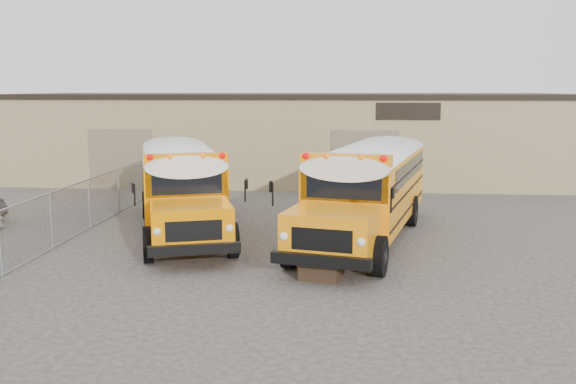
{
  "coord_description": "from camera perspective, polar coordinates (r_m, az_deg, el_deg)",
  "views": [
    {
      "loc": [
        3.06,
        -15.75,
        4.98
      ],
      "look_at": [
        1.21,
        4.98,
        1.6
      ],
      "focal_mm": 40.0,
      "sensor_mm": 36.0,
      "label": 1
    }
  ],
  "objects": [
    {
      "name": "ground",
      "position": [
        16.8,
        -5.69,
        -8.06
      ],
      "size": [
        120.0,
        120.0,
        0.0
      ],
      "primitive_type": "plane",
      "color": "#373532",
      "rests_on": "ground"
    },
    {
      "name": "warehouse",
      "position": [
        35.97,
        0.21,
        5.07
      ],
      "size": [
        30.2,
        10.2,
        4.67
      ],
      "color": "tan",
      "rests_on": "ground"
    },
    {
      "name": "chainlink_fence",
      "position": [
        21.22,
        -20.3,
        -2.43
      ],
      "size": [
        0.07,
        18.07,
        1.81
      ],
      "color": "gray",
      "rests_on": "ground"
    },
    {
      "name": "school_bus_left",
      "position": [
        29.2,
        -10.23,
        2.75
      ],
      "size": [
        5.59,
        10.69,
        3.05
      ],
      "color": "orange",
      "rests_on": "ground"
    },
    {
      "name": "school_bus_right",
      "position": [
        28.01,
        9.61,
        2.63
      ],
      "size": [
        4.97,
        11.11,
        3.16
      ],
      "color": "orange",
      "rests_on": "ground"
    },
    {
      "name": "tarp_bundle",
      "position": [
        16.96,
        3.04,
        -5.05
      ],
      "size": [
        1.24,
        1.17,
        1.56
      ],
      "color": "black",
      "rests_on": "ground"
    }
  ]
}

